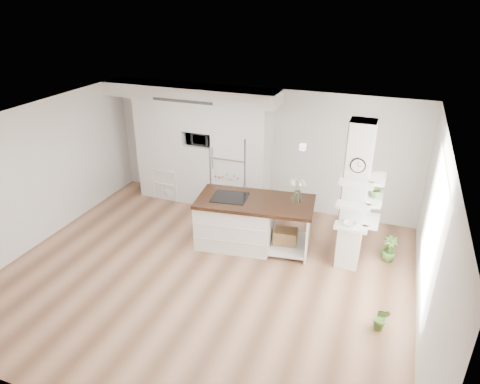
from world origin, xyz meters
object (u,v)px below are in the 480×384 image
object	(u,v)px
floor_plant_a	(381,318)
refrigerator	(233,170)
bookshelf	(169,185)
kitchen_island	(242,221)

from	to	relation	value
floor_plant_a	refrigerator	bearing A→B (deg)	139.39
bookshelf	kitchen_island	bearing A→B (deg)	-28.04
refrigerator	floor_plant_a	xyz separation A→B (m)	(3.52, -3.02, -0.66)
bookshelf	floor_plant_a	xyz separation A→B (m)	(5.10, -2.84, -0.11)
bookshelf	floor_plant_a	size ratio (longest dim) A/B	1.76
floor_plant_a	kitchen_island	bearing A→B (deg)	151.14
refrigerator	floor_plant_a	size ratio (longest dim) A/B	4.04
kitchen_island	bookshelf	distance (m)	2.71
kitchen_island	floor_plant_a	size ratio (longest dim) A/B	5.33
refrigerator	floor_plant_a	bearing A→B (deg)	-40.61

